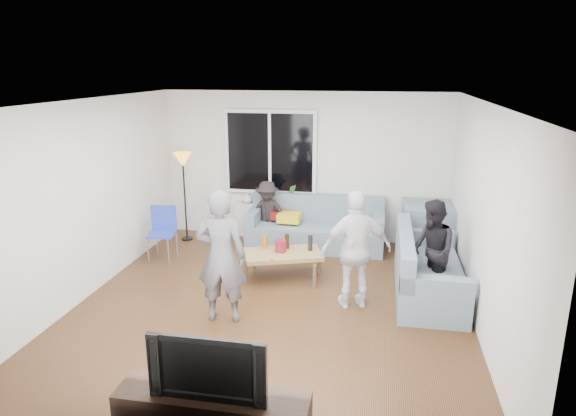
% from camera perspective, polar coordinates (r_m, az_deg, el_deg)
% --- Properties ---
extents(floor, '(5.00, 5.50, 0.04)m').
position_cam_1_polar(floor, '(6.72, -1.80, -10.98)').
color(floor, '#56351C').
rests_on(floor, ground).
extents(ceiling, '(5.00, 5.50, 0.04)m').
position_cam_1_polar(ceiling, '(6.02, -2.02, 12.08)').
color(ceiling, white).
rests_on(ceiling, ground).
extents(wall_back, '(5.00, 0.04, 2.60)m').
position_cam_1_polar(wall_back, '(8.90, 1.92, 4.69)').
color(wall_back, silver).
rests_on(wall_back, ground).
extents(wall_front, '(5.00, 0.04, 2.60)m').
position_cam_1_polar(wall_front, '(3.76, -11.13, -11.48)').
color(wall_front, silver).
rests_on(wall_front, ground).
extents(wall_left, '(0.04, 5.50, 2.60)m').
position_cam_1_polar(wall_left, '(7.20, -21.90, 0.91)').
color(wall_left, silver).
rests_on(wall_left, ground).
extents(wall_right, '(0.04, 5.50, 2.60)m').
position_cam_1_polar(wall_right, '(6.23, 21.38, -1.24)').
color(wall_right, silver).
rests_on(wall_right, ground).
extents(window_frame, '(1.62, 0.06, 1.47)m').
position_cam_1_polar(window_frame, '(8.88, -2.00, 6.31)').
color(window_frame, white).
rests_on(window_frame, wall_back).
extents(window_glass, '(1.50, 0.02, 1.35)m').
position_cam_1_polar(window_glass, '(8.84, -2.05, 6.27)').
color(window_glass, black).
rests_on(window_glass, window_frame).
extents(window_mullion, '(0.05, 0.03, 1.35)m').
position_cam_1_polar(window_mullion, '(8.83, -2.07, 6.26)').
color(window_mullion, white).
rests_on(window_mullion, window_frame).
extents(radiator, '(1.30, 0.12, 0.62)m').
position_cam_1_polar(radiator, '(9.13, -1.98, -1.43)').
color(radiator, silver).
rests_on(radiator, floor).
extents(potted_plant, '(0.25, 0.23, 0.38)m').
position_cam_1_polar(potted_plant, '(8.89, 0.31, 1.48)').
color(potted_plant, '#33702C').
rests_on(potted_plant, radiator).
extents(vase, '(0.23, 0.23, 0.19)m').
position_cam_1_polar(vase, '(9.09, -4.63, 1.11)').
color(vase, silver).
rests_on(vase, radiator).
extents(sofa_back_section, '(2.30, 0.85, 0.85)m').
position_cam_1_polar(sofa_back_section, '(8.60, 3.11, -1.74)').
color(sofa_back_section, slate).
rests_on(sofa_back_section, floor).
extents(sofa_right_section, '(2.00, 0.85, 0.85)m').
position_cam_1_polar(sofa_right_section, '(7.11, 15.68, -6.15)').
color(sofa_right_section, slate).
rests_on(sofa_right_section, floor).
extents(sofa_corner, '(0.85, 0.85, 0.85)m').
position_cam_1_polar(sofa_corner, '(8.57, 15.60, -2.36)').
color(sofa_corner, slate).
rests_on(sofa_corner, floor).
extents(cushion_yellow, '(0.39, 0.34, 0.14)m').
position_cam_1_polar(cushion_yellow, '(8.62, 0.14, -1.08)').
color(cushion_yellow, gold).
rests_on(cushion_yellow, sofa_back_section).
extents(cushion_red, '(0.44, 0.40, 0.13)m').
position_cam_1_polar(cushion_red, '(8.71, -0.48, -0.89)').
color(cushion_red, maroon).
rests_on(cushion_red, sofa_back_section).
extents(coffee_table, '(1.24, 0.93, 0.40)m').
position_cam_1_polar(coffee_table, '(7.41, -0.57, -6.48)').
color(coffee_table, '#99764A').
rests_on(coffee_table, floor).
extents(pitcher, '(0.17, 0.17, 0.17)m').
position_cam_1_polar(pitcher, '(7.34, -0.84, -4.32)').
color(pitcher, maroon).
rests_on(pitcher, coffee_table).
extents(side_chair, '(0.46, 0.46, 0.86)m').
position_cam_1_polar(side_chair, '(8.25, -14.06, -2.93)').
color(side_chair, '#2940B3').
rests_on(side_chair, floor).
extents(floor_lamp, '(0.32, 0.32, 1.56)m').
position_cam_1_polar(floor_lamp, '(9.05, -11.57, 1.19)').
color(floor_lamp, gold).
rests_on(floor_lamp, floor).
extents(player_left, '(0.64, 0.45, 1.64)m').
position_cam_1_polar(player_left, '(6.08, -7.56, -5.44)').
color(player_left, '#525156').
rests_on(player_left, floor).
extents(player_right, '(0.97, 0.64, 1.54)m').
position_cam_1_polar(player_right, '(6.43, 7.70, -4.74)').
color(player_right, silver).
rests_on(player_right, floor).
extents(spectator_right, '(0.69, 0.79, 1.35)m').
position_cam_1_polar(spectator_right, '(6.87, 15.94, -4.69)').
color(spectator_right, black).
rests_on(spectator_right, floor).
extents(spectator_back, '(0.76, 0.48, 1.12)m').
position_cam_1_polar(spectator_back, '(8.73, -2.34, -0.55)').
color(spectator_back, black).
rests_on(spectator_back, floor).
extents(tv_console, '(1.60, 0.40, 0.44)m').
position_cam_1_polar(tv_console, '(4.54, -8.45, -22.24)').
color(tv_console, '#2F1F17').
rests_on(tv_console, floor).
extents(television, '(0.96, 0.13, 0.56)m').
position_cam_1_polar(television, '(4.25, -8.73, -16.94)').
color(television, black).
rests_on(television, tv_console).
extents(bottle_e, '(0.07, 0.07, 0.23)m').
position_cam_1_polar(bottle_e, '(7.38, 2.53, -3.97)').
color(bottle_e, black).
rests_on(bottle_e, coffee_table).
extents(bottle_a, '(0.07, 0.07, 0.20)m').
position_cam_1_polar(bottle_a, '(7.48, -2.63, -3.85)').
color(bottle_a, '#CD620C').
rests_on(bottle_a, coffee_table).
extents(bottle_c, '(0.07, 0.07, 0.22)m').
position_cam_1_polar(bottle_c, '(7.47, -0.10, -3.78)').
color(bottle_c, '#33200B').
rests_on(bottle_c, coffee_table).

